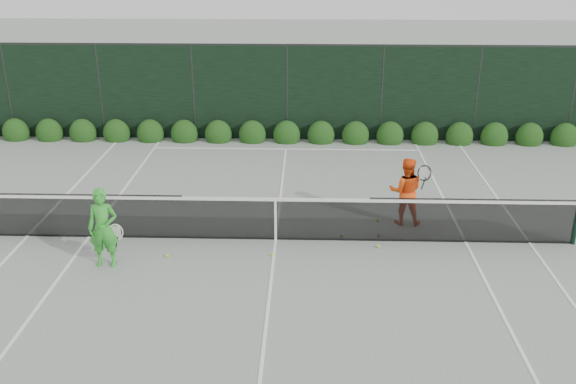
{
  "coord_description": "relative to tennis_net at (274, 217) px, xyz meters",
  "views": [
    {
      "loc": [
        0.66,
        -12.59,
        6.15
      ],
      "look_at": [
        0.26,
        0.3,
        1.0
      ],
      "focal_mm": 40.0,
      "sensor_mm": 36.0,
      "label": 1
    }
  ],
  "objects": [
    {
      "name": "player_woman",
      "position": [
        -3.31,
        -1.26,
        0.28
      ],
      "size": [
        0.65,
        0.4,
        1.63
      ],
      "rotation": [
        0.0,
        0.0,
        0.02
      ],
      "color": "green",
      "rests_on": "ground"
    },
    {
      "name": "ground",
      "position": [
        0.02,
        0.0,
        -0.53
      ],
      "size": [
        80.0,
        80.0,
        0.0
      ],
      "primitive_type": "plane",
      "color": "gray",
      "rests_on": "ground"
    },
    {
      "name": "windscreen_fence",
      "position": [
        0.02,
        -2.71,
        0.98
      ],
      "size": [
        32.0,
        21.07,
        3.06
      ],
      "color": "black",
      "rests_on": "ground"
    },
    {
      "name": "tennis_balls",
      "position": [
        1.02,
        -0.11,
        -0.5
      ],
      "size": [
        4.58,
        1.99,
        0.07
      ],
      "color": "#B9E031",
      "rests_on": "ground"
    },
    {
      "name": "court_lines",
      "position": [
        0.02,
        0.0,
        -0.53
      ],
      "size": [
        11.03,
        23.83,
        0.01
      ],
      "color": "white",
      "rests_on": "ground"
    },
    {
      "name": "player_man",
      "position": [
        2.93,
        0.97,
        0.26
      ],
      "size": [
        0.91,
        0.67,
        1.58
      ],
      "rotation": [
        0.0,
        0.0,
        3.04
      ],
      "color": "#FF5415",
      "rests_on": "ground"
    },
    {
      "name": "tennis_net",
      "position": [
        0.0,
        0.0,
        0.0
      ],
      "size": [
        12.9,
        0.1,
        1.07
      ],
      "color": "black",
      "rests_on": "ground"
    },
    {
      "name": "hedge_row",
      "position": [
        0.02,
        7.15,
        -0.3
      ],
      "size": [
        31.66,
        0.65,
        0.94
      ],
      "color": "black",
      "rests_on": "ground"
    }
  ]
}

